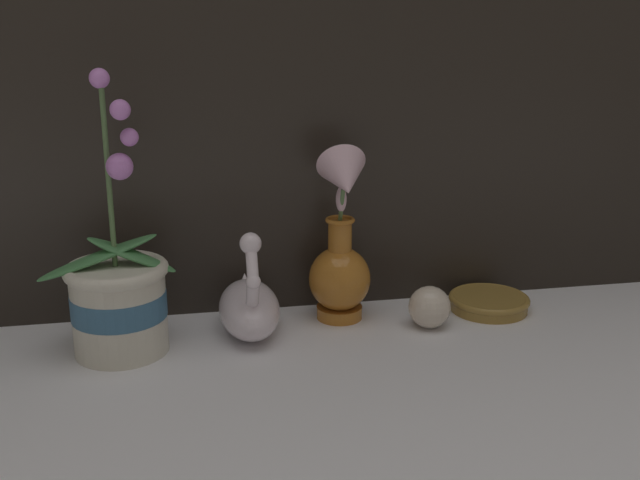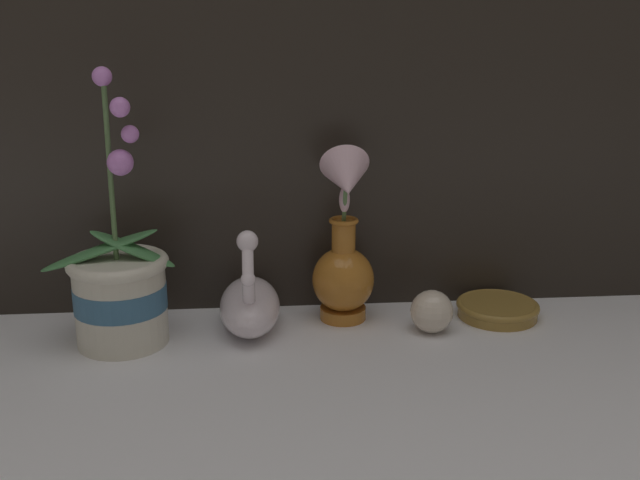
{
  "view_description": "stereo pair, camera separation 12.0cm",
  "coord_description": "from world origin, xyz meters",
  "px_view_note": "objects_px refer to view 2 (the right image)",
  "views": [
    {
      "loc": [
        -0.22,
        -1.02,
        0.51
      ],
      "look_at": [
        -0.01,
        0.12,
        0.16
      ],
      "focal_mm": 42.0,
      "sensor_mm": 36.0,
      "label": 1
    },
    {
      "loc": [
        -0.1,
        -1.03,
        0.51
      ],
      "look_at": [
        -0.01,
        0.12,
        0.16
      ],
      "focal_mm": 42.0,
      "sensor_mm": 36.0,
      "label": 2
    }
  ],
  "objects_px": {
    "glass_sphere": "(432,311)",
    "amber_dish": "(498,308)",
    "orchid_potted_plant": "(120,289)",
    "swan_figurine": "(250,303)",
    "blue_vase": "(344,256)"
  },
  "relations": [
    {
      "from": "blue_vase",
      "to": "glass_sphere",
      "type": "bearing_deg",
      "value": -23.24
    },
    {
      "from": "glass_sphere",
      "to": "amber_dish",
      "type": "xyz_separation_m",
      "value": [
        0.13,
        0.05,
        -0.02
      ]
    },
    {
      "from": "orchid_potted_plant",
      "to": "glass_sphere",
      "type": "height_order",
      "value": "orchid_potted_plant"
    },
    {
      "from": "swan_figurine",
      "to": "glass_sphere",
      "type": "bearing_deg",
      "value": -6.16
    },
    {
      "from": "blue_vase",
      "to": "amber_dish",
      "type": "bearing_deg",
      "value": -1.41
    },
    {
      "from": "orchid_potted_plant",
      "to": "swan_figurine",
      "type": "distance_m",
      "value": 0.21
    },
    {
      "from": "swan_figurine",
      "to": "amber_dish",
      "type": "bearing_deg",
      "value": 2.82
    },
    {
      "from": "orchid_potted_plant",
      "to": "amber_dish",
      "type": "distance_m",
      "value": 0.64
    },
    {
      "from": "swan_figurine",
      "to": "glass_sphere",
      "type": "height_order",
      "value": "swan_figurine"
    },
    {
      "from": "swan_figurine",
      "to": "blue_vase",
      "type": "xyz_separation_m",
      "value": [
        0.16,
        0.03,
        0.07
      ]
    },
    {
      "from": "glass_sphere",
      "to": "amber_dish",
      "type": "height_order",
      "value": "glass_sphere"
    },
    {
      "from": "swan_figurine",
      "to": "blue_vase",
      "type": "height_order",
      "value": "blue_vase"
    },
    {
      "from": "orchid_potted_plant",
      "to": "swan_figurine",
      "type": "relative_size",
      "value": 2.21
    },
    {
      "from": "orchid_potted_plant",
      "to": "swan_figurine",
      "type": "height_order",
      "value": "orchid_potted_plant"
    },
    {
      "from": "glass_sphere",
      "to": "orchid_potted_plant",
      "type": "bearing_deg",
      "value": -179.87
    }
  ]
}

